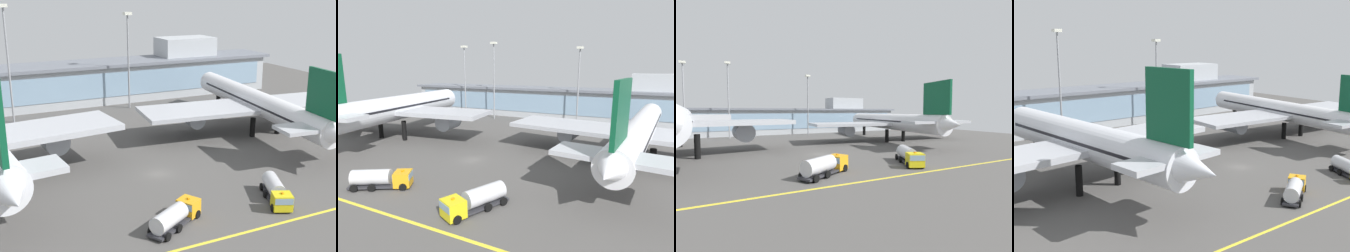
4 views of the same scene
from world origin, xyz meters
The scene contains 8 objects.
ground_plane centered at (0.00, 0.00, 0.00)m, with size 180.00×180.00×0.00m, color #514F4C.
taxiway_centreline_stripe centered at (0.00, -22.00, 0.01)m, with size 144.00×0.50×0.01m, color yellow.
terminal_building centered at (2.06, 54.07, 5.88)m, with size 115.86×14.00×15.90m.
airliner_near_right centered at (29.16, 13.00, 6.01)m, with size 51.59×57.47×16.54m.
fuel_tanker_truck centered at (11.20, -16.48, 1.51)m, with size 5.95×9.25×2.90m.
baggage_tug_near centered at (-4.90, -16.62, 1.51)m, with size 9.02×6.69×2.90m.
apron_light_mast_centre centered at (11.30, 43.30, 15.69)m, with size 1.80×1.80×24.04m.
apron_light_mast_east centered at (-17.49, 41.90, 16.96)m, with size 1.80×1.80×26.36m.
Camera 1 is at (-28.34, -63.65, 29.18)m, focal length 48.56 mm.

